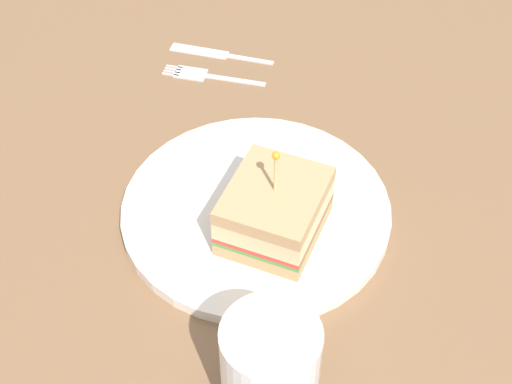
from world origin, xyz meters
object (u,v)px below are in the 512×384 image
object	(u,v)px
drink_glass	(270,373)
knife	(216,53)
fork	(203,75)
plate	(256,211)
sandwich_half_center	(275,211)

from	to	relation	value
drink_glass	knife	size ratio (longest dim) A/B	0.77
drink_glass	knife	world-z (taller)	drink_glass
drink_glass	fork	bearing A→B (deg)	-147.85
drink_glass	plate	bearing A→B (deg)	-154.75
sandwich_half_center	knife	distance (cm)	29.56
fork	sandwich_half_center	bearing A→B (deg)	39.92
plate	fork	distance (cm)	22.31
sandwich_half_center	knife	world-z (taller)	sandwich_half_center
plate	fork	size ratio (longest dim) A/B	2.11
sandwich_half_center	drink_glass	world-z (taller)	sandwich_half_center
sandwich_half_center	drink_glass	distance (cm)	16.60
plate	knife	distance (cm)	26.01
plate	drink_glass	xyz separation A→B (cm)	(17.77, 8.38, 3.93)
plate	sandwich_half_center	size ratio (longest dim) A/B	2.57
plate	drink_glass	distance (cm)	20.03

